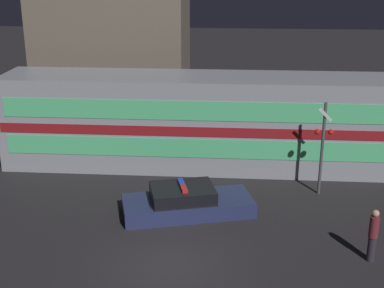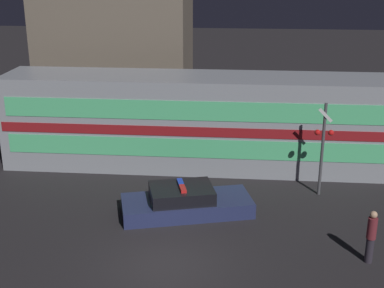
% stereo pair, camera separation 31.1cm
% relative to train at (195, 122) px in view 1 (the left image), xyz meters
% --- Properties ---
extents(ground_plane, '(120.00, 120.00, 0.00)m').
position_rel_train_xyz_m(ground_plane, '(-0.23, -8.62, -2.10)').
color(ground_plane, '#262326').
extents(train, '(17.27, 3.04, 4.19)m').
position_rel_train_xyz_m(train, '(0.00, 0.00, 0.00)').
color(train, '#999EA5').
rests_on(train, ground_plane).
extents(police_car, '(5.16, 3.11, 1.19)m').
position_rel_train_xyz_m(police_car, '(0.01, -5.00, -1.66)').
color(police_car, navy).
rests_on(police_car, ground_plane).
extents(pedestrian, '(0.30, 0.30, 1.77)m').
position_rel_train_xyz_m(pedestrian, '(6.11, -7.90, -1.19)').
color(pedestrian, '#2D2833').
rests_on(pedestrian, ground_plane).
extents(crossing_signal_near, '(0.75, 0.31, 3.83)m').
position_rel_train_xyz_m(crossing_signal_near, '(5.23, -2.87, 0.10)').
color(crossing_signal_near, '#4C4C51').
rests_on(crossing_signal_near, ground_plane).
extents(building_left, '(8.18, 5.62, 7.84)m').
position_rel_train_xyz_m(building_left, '(-5.12, 6.94, 1.82)').
color(building_left, '#726656').
rests_on(building_left, ground_plane).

